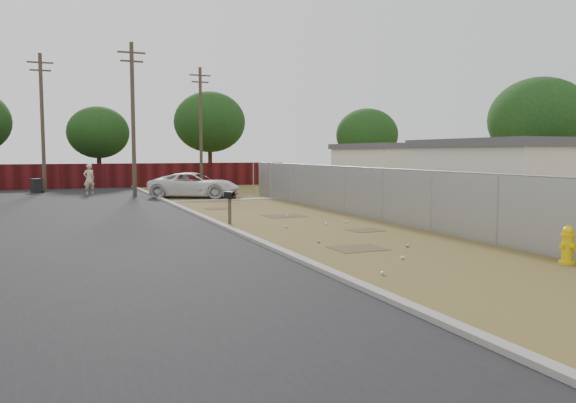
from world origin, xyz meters
name	(u,v)px	position (x,y,z in m)	size (l,w,h in m)	color
ground	(308,225)	(0.00, 0.00, 0.00)	(120.00, 120.00, 0.00)	brown
street	(95,211)	(-6.76, 8.05, 0.02)	(15.10, 60.00, 0.12)	black
chainlink_fence	(369,198)	(3.12, 1.03, 0.80)	(0.10, 27.06, 2.02)	gray
privacy_fence	(90,176)	(-6.00, 25.00, 0.90)	(30.00, 0.12, 1.80)	#490F12
utility_poles	(129,121)	(-3.67, 20.67, 4.69)	(12.60, 8.24, 9.00)	#4E4134
houses	(467,174)	(9.70, 3.13, 1.56)	(9.30, 17.24, 3.10)	beige
horizon_trees	(187,125)	(0.84, 23.56, 4.63)	(33.32, 31.94, 7.78)	#332517
fire_hydrant	(568,245)	(2.70, -8.71, 0.44)	(0.42, 0.42, 0.94)	yellow
mailbox	(230,198)	(-2.51, 1.37, 0.95)	(0.33, 0.52, 1.20)	brown
pickup_truck	(195,185)	(-0.89, 13.78, 0.72)	(2.39, 5.19, 1.44)	silver
pedestrian	(89,179)	(-6.42, 18.53, 0.96)	(0.70, 0.46, 1.91)	beige
trash_bin	(36,186)	(-9.48, 21.27, 0.48)	(0.81, 0.79, 0.93)	black
scattered_litter	(337,234)	(-0.20, -2.66, 0.04)	(3.62, 11.12, 0.07)	silver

